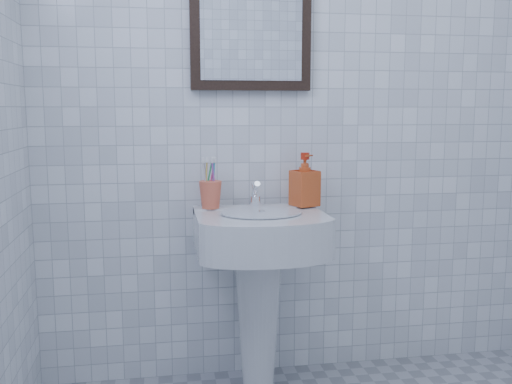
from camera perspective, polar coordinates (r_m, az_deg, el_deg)
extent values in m
cube|color=white|center=(2.46, 4.12, 10.29)|extent=(2.20, 0.02, 2.50)
cone|color=silver|center=(2.39, 0.22, -12.56)|extent=(0.20, 0.20, 0.63)
cube|color=silver|center=(2.24, 0.42, -4.04)|extent=(0.50, 0.36, 0.15)
cube|color=silver|center=(2.36, -0.17, -1.73)|extent=(0.50, 0.09, 0.03)
cylinder|color=silver|center=(2.20, 0.55, -2.04)|extent=(0.31, 0.31, 0.01)
cylinder|color=white|center=(2.33, -0.08, -0.95)|extent=(0.05, 0.05, 0.05)
cylinder|color=white|center=(2.31, -0.02, 0.32)|extent=(0.02, 0.09, 0.07)
cylinder|color=white|center=(2.34, -0.15, -0.01)|extent=(0.03, 0.05, 0.08)
imported|color=red|center=(2.36, 4.89, 1.23)|extent=(0.13, 0.13, 0.22)
cube|color=black|center=(2.44, -0.51, 17.43)|extent=(0.50, 0.04, 0.62)
cube|color=white|center=(2.42, -0.44, 17.50)|extent=(0.42, 0.00, 0.54)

